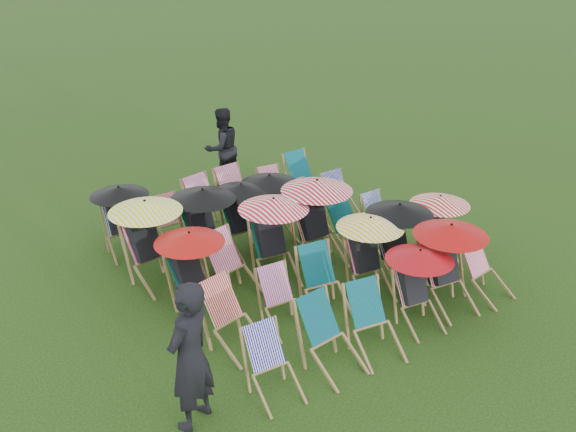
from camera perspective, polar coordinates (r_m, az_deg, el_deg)
ground at (r=10.88m, az=1.09°, el=-5.02°), size 100.00×100.00×0.00m
deckchair_0 at (r=8.15m, az=-1.32°, el=-13.18°), size 0.64×0.84×0.86m
deckchair_1 at (r=8.54m, az=3.88°, el=-10.73°), size 0.69×0.93×0.96m
deckchair_2 at (r=8.90m, az=7.72°, el=-9.39°), size 0.77×0.96×0.93m
deckchair_3 at (r=9.48m, az=11.53°, el=-6.21°), size 0.99×1.05×1.17m
deckchair_4 at (r=9.97m, az=14.15°, el=-4.28°), size 1.12×1.19×1.33m
deckchair_5 at (r=10.51m, az=17.25°, el=-4.66°), size 0.66×0.87×0.89m
deckchair_6 at (r=8.92m, az=-4.85°, el=-9.04°), size 0.78×0.98×0.96m
deckchair_7 at (r=9.36m, az=-0.45°, el=-7.54°), size 0.64×0.83×0.85m
deckchair_8 at (r=9.70m, az=3.27°, el=-5.91°), size 0.77×0.97×0.95m
deckchair_9 at (r=10.11m, az=7.27°, el=-3.44°), size 1.06×1.13×1.26m
deckchair_10 at (r=10.55m, az=9.87°, el=-2.21°), size 1.09×1.14×1.30m
deckchair_11 at (r=11.19m, az=13.26°, el=-1.13°), size 1.01×1.08×1.20m
deckchair_12 at (r=9.72m, az=-8.43°, el=-4.83°), size 1.06×1.14×1.25m
deckchair_13 at (r=10.04m, az=-4.84°, el=-4.59°), size 0.82×1.02×1.01m
deckchair_14 at (r=10.42m, az=-1.25°, el=-1.94°), size 1.15×1.23×1.37m
deckchair_15 at (r=10.92m, az=2.67°, el=-0.36°), size 1.22×1.27×1.45m
deckchair_16 at (r=11.34m, az=5.66°, el=-0.90°), size 0.75×0.98×1.00m
deckchair_17 at (r=11.93m, az=8.36°, el=-0.18°), size 0.54×0.76×0.82m
deckchair_18 at (r=10.51m, az=-12.21°, el=-2.21°), size 1.18×1.26×1.40m
deckchair_19 at (r=10.93m, az=-7.34°, el=-0.89°), size 1.13×1.18×1.34m
deckchair_20 at (r=11.31m, az=-4.02°, el=-0.07°), size 1.05×1.09×1.24m
deckchair_21 at (r=11.65m, az=-1.46°, el=0.81°), size 1.05×1.14×1.25m
deckchair_22 at (r=12.09m, az=1.77°, el=0.72°), size 0.69×0.90×0.91m
deckchair_23 at (r=12.67m, az=4.84°, el=1.72°), size 0.59×0.81×0.86m
deckchair_24 at (r=11.61m, az=-14.61°, el=-0.26°), size 1.02×1.08×1.21m
deckchair_25 at (r=11.84m, az=-10.22°, el=-0.48°), size 0.60×0.80×0.83m
deckchair_26 at (r=12.16m, az=-6.96°, el=0.92°), size 0.82×1.03×1.01m
deckchair_27 at (r=12.54m, az=-4.34°, el=1.84°), size 0.72×0.96×1.01m
deckchair_28 at (r=12.94m, az=-1.14°, el=2.27°), size 0.67×0.85×0.84m
deckchair_29 at (r=13.35m, az=1.66°, el=3.35°), size 0.69×0.94×0.98m
person_left at (r=7.52m, az=-8.71°, el=-12.22°), size 0.83×0.72×1.91m
person_rear at (r=14.03m, az=-5.88°, el=6.05°), size 0.89×0.71×1.76m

